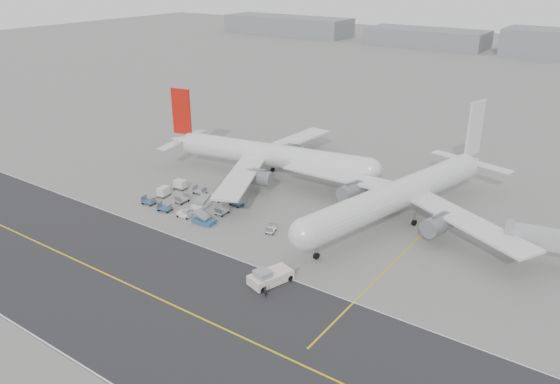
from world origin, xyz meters
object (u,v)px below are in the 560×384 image
Objects in this scene: airliner_a at (268,155)px; pushback_tug at (270,277)px; airliner_b at (401,194)px; ground_crew_a at (265,292)px.

airliner_a reaches higher than pushback_tug.
airliner_b is 30.24× the size of ground_crew_a.
airliner_a is at bearing 143.65° from pushback_tug.
ground_crew_a is (1.80, -3.57, -0.15)m from pushback_tug.
airliner_a is 5.80× the size of pushback_tug.
airliner_a is 35.17m from airliner_b.
airliner_b is 36.94m from ground_crew_a.
airliner_a is 28.93× the size of ground_crew_a.
pushback_tug is at bearing 141.59° from ground_crew_a.
airliner_b is at bearing -107.77° from airliner_a.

